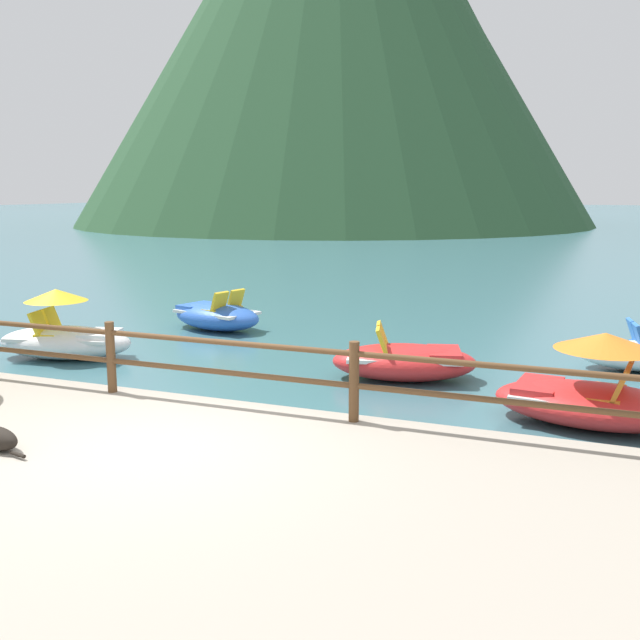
{
  "coord_description": "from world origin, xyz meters",
  "views": [
    {
      "loc": [
        4.32,
        -6.18,
        3.08
      ],
      "look_at": [
        -0.08,
        5.0,
        0.9
      ],
      "focal_mm": 40.9,
      "sensor_mm": 36.0,
      "label": 1
    }
  ],
  "objects_px": {
    "pedal_boat_1": "(217,316)",
    "pedal_boat_4": "(65,336)",
    "pedal_boat_7": "(592,394)",
    "pedal_boat_3": "(405,361)"
  },
  "relations": [
    {
      "from": "pedal_boat_3",
      "to": "pedal_boat_4",
      "type": "relative_size",
      "value": 0.96
    },
    {
      "from": "pedal_boat_3",
      "to": "pedal_boat_7",
      "type": "relative_size",
      "value": 0.98
    },
    {
      "from": "pedal_boat_1",
      "to": "pedal_boat_3",
      "type": "relative_size",
      "value": 0.96
    },
    {
      "from": "pedal_boat_4",
      "to": "pedal_boat_7",
      "type": "height_order",
      "value": "pedal_boat_4"
    },
    {
      "from": "pedal_boat_1",
      "to": "pedal_boat_4",
      "type": "distance_m",
      "value": 3.66
    },
    {
      "from": "pedal_boat_1",
      "to": "pedal_boat_3",
      "type": "bearing_deg",
      "value": -27.89
    },
    {
      "from": "pedal_boat_4",
      "to": "pedal_boat_3",
      "type": "bearing_deg",
      "value": 7.56
    },
    {
      "from": "pedal_boat_7",
      "to": "pedal_boat_1",
      "type": "bearing_deg",
      "value": 153.07
    },
    {
      "from": "pedal_boat_1",
      "to": "pedal_boat_7",
      "type": "distance_m",
      "value": 8.82
    },
    {
      "from": "pedal_boat_4",
      "to": "pedal_boat_1",
      "type": "bearing_deg",
      "value": 70.73
    }
  ]
}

